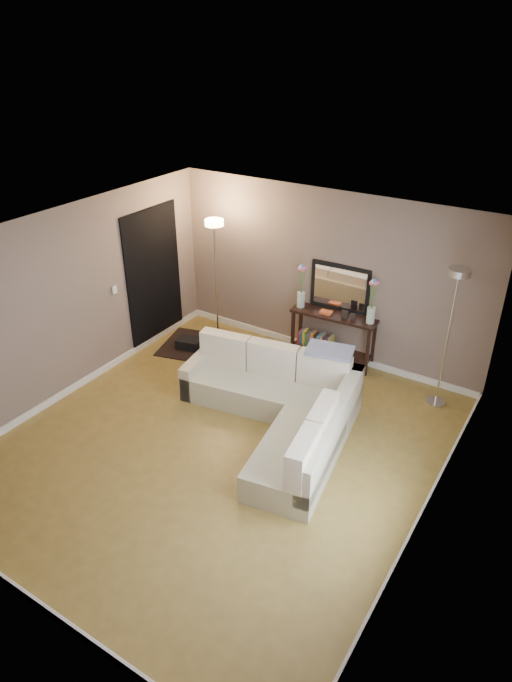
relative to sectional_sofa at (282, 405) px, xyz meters
The scene contains 23 objects.
floor 0.93m from the sectional_sofa, 119.01° to the right, with size 5.00×5.50×0.01m, color olive.
ceiling 2.46m from the sectional_sofa, 119.01° to the right, with size 5.00×5.50×0.01m, color white.
wall_back 2.27m from the sectional_sofa, 101.95° to the left, with size 5.00×0.02×2.60m, color #79675D.
wall_front 3.68m from the sectional_sofa, 96.84° to the right, with size 5.00×0.02×2.60m, color #79675D.
wall_left 3.19m from the sectional_sofa, 165.43° to the right, with size 0.02×5.50×2.60m, color #79675D.
wall_right 2.43m from the sectional_sofa, 20.06° to the right, with size 0.02×5.50×2.60m, color #79675D.
baseboard_back 2.03m from the sectional_sofa, 102.09° to the left, with size 5.00×0.03×0.10m, color white.
baseboard_front 3.53m from the sectional_sofa, 96.89° to the right, with size 5.00×0.03×0.10m, color white.
baseboard_left 3.02m from the sectional_sofa, 165.31° to the right, with size 0.03×5.50×0.10m, color white.
baseboard_right 2.21m from the sectional_sofa, 20.29° to the right, with size 0.03×5.50×0.10m, color white.
doorway 3.15m from the sectional_sofa, 162.10° to the left, with size 0.02×1.20×2.20m, color black.
switch_plate 3.04m from the sectional_sofa, behind, with size 0.02×0.08×0.12m, color white.
sectional_sofa is the anchor object (origin of this frame).
throw_blanket 0.93m from the sectional_sofa, 62.40° to the left, with size 0.60×0.34×0.05m, color gray.
console_table 1.82m from the sectional_sofa, 97.65° to the left, with size 1.33×0.43×0.81m.
leaning_mirror 2.16m from the sectional_sofa, 94.93° to the left, with size 0.93×0.10×0.73m.
table_decor 1.85m from the sectional_sofa, 95.19° to the left, with size 0.56×0.13×0.13m.
flower_vase_left 2.07m from the sectional_sofa, 111.92° to the left, with size 0.15×0.13×0.69m.
flower_vase_right 2.04m from the sectional_sofa, 77.93° to the left, with size 0.15×0.13×0.69m.
floor_lamp_lit 2.79m from the sectional_sofa, 144.63° to the left, with size 0.35×0.35×2.02m.
floor_lamp_unlit 2.46m from the sectional_sofa, 44.82° to the left, with size 0.33×0.33×1.99m.
charcoal_rug 2.37m from the sectional_sofa, 152.68° to the left, with size 1.32×0.99×0.02m, color black.
black_bag 2.46m from the sectional_sofa, 157.64° to the left, with size 0.37×0.26×0.24m, color black.
Camera 1 is at (3.35, -4.49, 4.56)m, focal length 30.00 mm.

